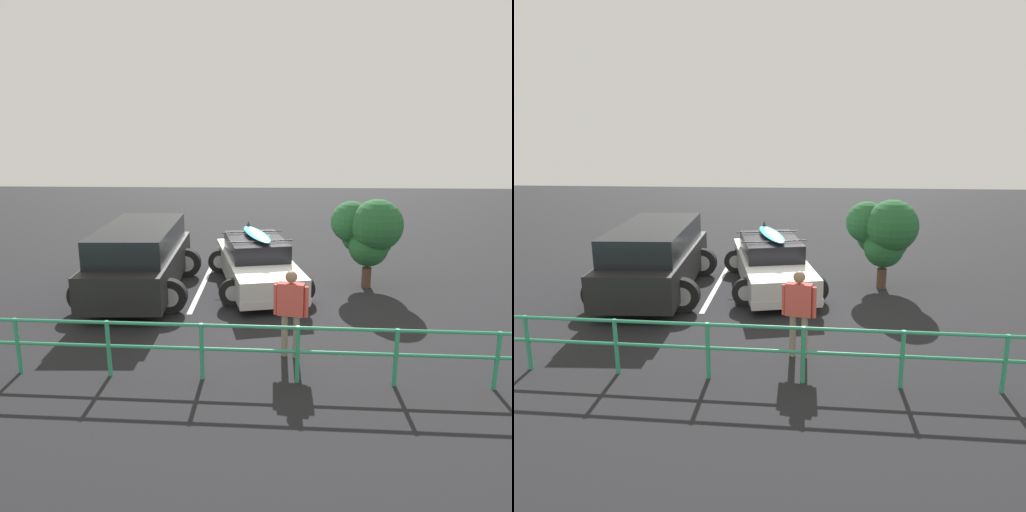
# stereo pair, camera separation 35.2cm
# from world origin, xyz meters

# --- Properties ---
(ground_plane) EXTENTS (44.00, 44.00, 0.02)m
(ground_plane) POSITION_xyz_m (0.00, 0.00, -0.01)
(ground_plane) COLOR black
(ground_plane) RESTS_ON ground
(parking_stripe) EXTENTS (0.12, 4.24, 0.00)m
(parking_stripe) POSITION_xyz_m (1.29, -0.24, 0.00)
(parking_stripe) COLOR silver
(parking_stripe) RESTS_ON ground
(sedan_car) EXTENTS (2.83, 4.74, 1.52)m
(sedan_car) POSITION_xyz_m (-0.11, -0.28, 0.60)
(sedan_car) COLOR silver
(sedan_car) RESTS_ON ground
(suv_car) EXTENTS (2.74, 4.87, 1.69)m
(suv_car) POSITION_xyz_m (2.71, 0.42, 0.88)
(suv_car) COLOR black
(suv_car) RESTS_ON ground
(person_bystander) EXTENTS (0.61, 0.28, 1.59)m
(person_bystander) POSITION_xyz_m (-0.87, 3.85, 0.96)
(person_bystander) COLOR gray
(person_bystander) RESTS_ON ground
(railing_fence) EXTENTS (10.84, 0.41, 0.96)m
(railing_fence) POSITION_xyz_m (-0.19, 4.77, 0.64)
(railing_fence) COLOR #2D9366
(railing_fence) RESTS_ON ground
(bush_near_left) EXTENTS (1.75, 1.71, 2.29)m
(bush_near_left) POSITION_xyz_m (-2.92, -0.34, 1.42)
(bush_near_left) COLOR #4C3828
(bush_near_left) RESTS_ON ground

